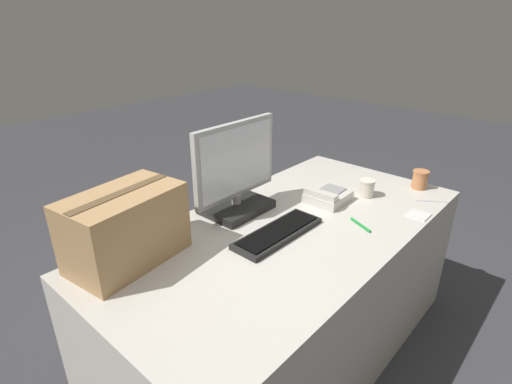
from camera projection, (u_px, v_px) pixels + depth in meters
ground_plane at (285, 346)px, 2.07m from camera, size 12.00×12.00×0.00m
office_desk at (288, 291)px, 1.93m from camera, size 1.80×0.90×0.71m
monitor at (236, 177)px, 1.85m from camera, size 0.49×0.24×0.43m
keyboard at (278, 233)px, 1.70m from camera, size 0.45×0.15×0.03m
desk_phone at (327, 196)px, 2.00m from camera, size 0.21×0.19×0.08m
paper_cup_left at (367, 188)px, 2.06m from camera, size 0.08×0.08×0.09m
paper_cup_right at (420, 179)px, 2.15m from camera, size 0.08×0.08×0.10m
spoon at (437, 202)px, 2.01m from camera, size 0.10×0.14×0.00m
cardboard_box at (125, 227)px, 1.48m from camera, size 0.46×0.30×0.28m
pen_marker at (360, 225)px, 1.78m from camera, size 0.07×0.13×0.01m
sticky_note_pad at (418, 215)px, 1.87m from camera, size 0.09×0.09×0.01m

